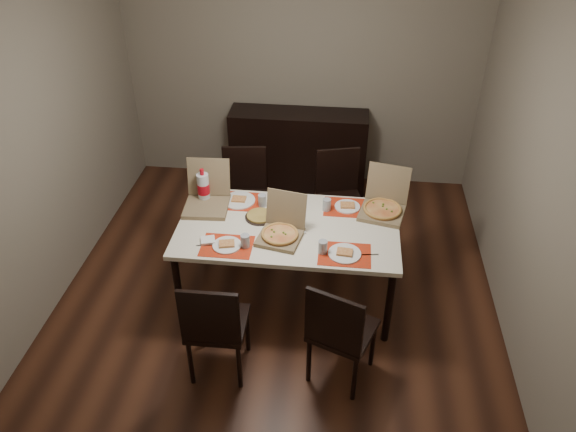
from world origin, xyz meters
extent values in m
cube|color=#482516|center=(0.00, 0.00, -0.01)|extent=(3.80, 4.00, 0.02)
cube|color=gray|center=(0.00, 2.01, 1.30)|extent=(3.80, 0.02, 2.60)
cube|color=gray|center=(-1.91, 0.00, 1.30)|extent=(0.02, 4.00, 2.60)
cube|color=gray|center=(1.91, 0.00, 1.30)|extent=(0.02, 4.00, 2.60)
cube|color=black|center=(0.00, 1.78, 0.45)|extent=(1.50, 0.40, 0.90)
cube|color=#EEE3C8|center=(0.09, -0.09, 0.73)|extent=(1.80, 1.00, 0.04)
cylinder|color=black|center=(-0.75, -0.53, 0.35)|extent=(0.06, 0.06, 0.71)
cylinder|color=black|center=(0.93, -0.53, 0.35)|extent=(0.06, 0.06, 0.71)
cylinder|color=black|center=(-0.75, 0.35, 0.35)|extent=(0.06, 0.06, 0.71)
cylinder|color=black|center=(0.93, 0.35, 0.35)|extent=(0.06, 0.06, 0.71)
cube|color=black|center=(-0.33, -0.94, 0.45)|extent=(0.42, 0.42, 0.04)
cube|color=black|center=(-0.33, -1.13, 0.70)|extent=(0.42, 0.03, 0.46)
cylinder|color=black|center=(-0.51, -1.12, 0.21)|extent=(0.04, 0.04, 0.43)
cylinder|color=black|center=(-0.15, -1.12, 0.21)|extent=(0.04, 0.04, 0.43)
cylinder|color=black|center=(-0.51, -0.76, 0.21)|extent=(0.04, 0.04, 0.43)
cylinder|color=black|center=(-0.15, -0.76, 0.21)|extent=(0.04, 0.04, 0.43)
cube|color=black|center=(0.58, -0.90, 0.45)|extent=(0.54, 0.54, 0.04)
cube|color=black|center=(0.51, -1.08, 0.70)|extent=(0.40, 0.18, 0.46)
cylinder|color=black|center=(0.35, -1.01, 0.21)|extent=(0.04, 0.04, 0.43)
cylinder|color=black|center=(0.68, -1.14, 0.21)|extent=(0.04, 0.04, 0.43)
cylinder|color=black|center=(0.48, -0.67, 0.21)|extent=(0.04, 0.04, 0.43)
cylinder|color=black|center=(0.82, -0.80, 0.21)|extent=(0.04, 0.04, 0.43)
cube|color=black|center=(-0.42, 0.70, 0.45)|extent=(0.46, 0.46, 0.04)
cube|color=black|center=(-0.44, 0.89, 0.70)|extent=(0.42, 0.08, 0.46)
cylinder|color=black|center=(-0.26, 0.90, 0.21)|extent=(0.04, 0.04, 0.43)
cylinder|color=black|center=(-0.62, 0.86, 0.21)|extent=(0.04, 0.04, 0.43)
cylinder|color=black|center=(-0.22, 0.54, 0.21)|extent=(0.04, 0.04, 0.43)
cylinder|color=black|center=(-0.58, 0.50, 0.21)|extent=(0.04, 0.04, 0.43)
cube|color=black|center=(0.51, 0.77, 0.45)|extent=(0.52, 0.52, 0.04)
cube|color=black|center=(0.46, 0.95, 0.70)|extent=(0.41, 0.14, 0.46)
cylinder|color=black|center=(0.63, 0.99, 0.21)|extent=(0.04, 0.04, 0.43)
cylinder|color=black|center=(0.29, 0.89, 0.21)|extent=(0.04, 0.04, 0.43)
cylinder|color=black|center=(0.73, 0.64, 0.21)|extent=(0.04, 0.04, 0.43)
cylinder|color=black|center=(0.38, 0.55, 0.21)|extent=(0.04, 0.04, 0.43)
cube|color=red|center=(-0.35, -0.41, 0.75)|extent=(0.40, 0.30, 0.00)
cylinder|color=white|center=(-0.35, -0.41, 0.76)|extent=(0.22, 0.22, 0.01)
cube|color=#E0C970|center=(-0.35, -0.41, 0.78)|extent=(0.14, 0.11, 0.02)
cylinder|color=#999CA3|center=(-0.21, -0.40, 0.81)|extent=(0.07, 0.07, 0.11)
cube|color=#B2B2B7|center=(-0.49, -0.41, 0.75)|extent=(0.20, 0.04, 0.00)
cube|color=white|center=(-0.51, -0.37, 0.76)|extent=(0.13, 0.13, 0.02)
cube|color=red|center=(0.56, -0.41, 0.75)|extent=(0.40, 0.30, 0.00)
cylinder|color=white|center=(0.56, -0.41, 0.76)|extent=(0.25, 0.25, 0.01)
cube|color=#E0C970|center=(0.56, -0.41, 0.78)|extent=(0.13, 0.10, 0.02)
cylinder|color=#999CA3|center=(0.39, -0.40, 0.81)|extent=(0.07, 0.07, 0.11)
cube|color=#B2B2B7|center=(0.72, -0.40, 0.75)|extent=(0.20, 0.04, 0.00)
cube|color=red|center=(-0.37, 0.23, 0.75)|extent=(0.40, 0.30, 0.00)
cylinder|color=white|center=(-0.37, 0.23, 0.76)|extent=(0.28, 0.28, 0.01)
cube|color=#E0C970|center=(-0.37, 0.23, 0.78)|extent=(0.12, 0.09, 0.02)
cylinder|color=#999CA3|center=(-0.16, 0.18, 0.81)|extent=(0.07, 0.07, 0.11)
cube|color=#B2B2B7|center=(-0.54, 0.23, 0.75)|extent=(0.20, 0.04, 0.00)
cube|color=white|center=(-0.53, 0.27, 0.76)|extent=(0.13, 0.13, 0.02)
cube|color=red|center=(0.57, 0.24, 0.75)|extent=(0.40, 0.30, 0.00)
cylinder|color=white|center=(0.57, 0.24, 0.76)|extent=(0.22, 0.22, 0.01)
cube|color=#E0C970|center=(0.57, 0.24, 0.78)|extent=(0.13, 0.10, 0.02)
cylinder|color=#999CA3|center=(0.39, 0.18, 0.81)|extent=(0.07, 0.07, 0.11)
cube|color=#B2B2B7|center=(0.71, 0.24, 0.75)|extent=(0.20, 0.04, 0.00)
cube|color=white|center=(0.17, -0.15, 0.76)|extent=(0.15, 0.14, 0.02)
cube|color=brown|center=(0.05, -0.27, 0.77)|extent=(0.38, 0.38, 0.03)
cube|color=brown|center=(0.08, -0.10, 0.93)|extent=(0.33, 0.14, 0.29)
cylinder|color=#E0C970|center=(0.05, -0.27, 0.79)|extent=(0.33, 0.33, 0.02)
cube|color=brown|center=(0.86, 0.18, 0.77)|extent=(0.43, 0.43, 0.04)
cube|color=brown|center=(0.90, 0.35, 0.95)|extent=(0.37, 0.16, 0.32)
cylinder|color=#E0C970|center=(0.86, 0.18, 0.79)|extent=(0.37, 0.37, 0.02)
cube|color=brown|center=(-0.63, 0.09, 0.77)|extent=(0.39, 0.39, 0.04)
cube|color=brown|center=(-0.64, 0.27, 0.95)|extent=(0.37, 0.10, 0.33)
cylinder|color=black|center=(-0.15, 0.01, 0.76)|extent=(0.25, 0.25, 0.01)
cylinder|color=#B69846|center=(-0.15, 0.01, 0.77)|extent=(0.22, 0.22, 0.02)
imported|color=white|center=(0.12, 0.08, 0.76)|extent=(0.11, 0.11, 0.03)
cylinder|color=silver|center=(-0.67, 0.21, 0.88)|extent=(0.10, 0.10, 0.26)
cylinder|color=#B40816|center=(-0.67, 0.21, 0.88)|extent=(0.11, 0.11, 0.09)
cylinder|color=#B40816|center=(-0.67, 0.21, 1.04)|extent=(0.03, 0.03, 0.05)
camera|label=1|loc=(0.51, -3.77, 3.43)|focal=35.00mm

